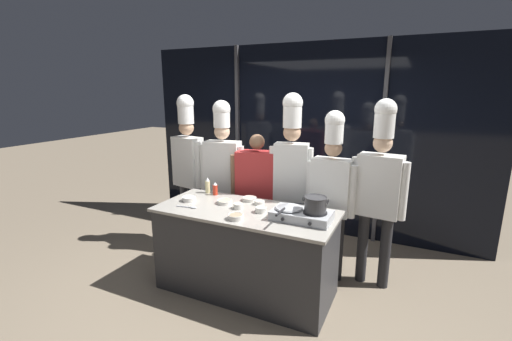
% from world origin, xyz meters
% --- Properties ---
extents(ground_plane, '(24.00, 24.00, 0.00)m').
position_xyz_m(ground_plane, '(0.00, 0.00, 0.00)').
color(ground_plane, '#7F705B').
extents(window_wall_back, '(5.01, 0.09, 2.70)m').
position_xyz_m(window_wall_back, '(0.00, 1.87, 1.35)').
color(window_wall_back, black).
rests_on(window_wall_back, ground_plane).
extents(demo_counter, '(1.82, 0.79, 0.89)m').
position_xyz_m(demo_counter, '(0.00, 0.00, 0.45)').
color(demo_counter, '#2D2D30').
rests_on(demo_counter, ground_plane).
extents(portable_stove, '(0.54, 0.32, 0.10)m').
position_xyz_m(portable_stove, '(0.59, -0.02, 0.94)').
color(portable_stove, '#B2B5BA').
rests_on(portable_stove, demo_counter).
extents(frying_pan, '(0.26, 0.45, 0.05)m').
position_xyz_m(frying_pan, '(0.47, -0.02, 1.01)').
color(frying_pan, '#ADAFB5').
rests_on(frying_pan, portable_stove).
extents(stock_pot, '(0.23, 0.20, 0.14)m').
position_xyz_m(stock_pot, '(0.72, -0.02, 1.06)').
color(stock_pot, '#333335').
rests_on(stock_pot, portable_stove).
extents(squeeze_bottle_chili, '(0.06, 0.06, 0.15)m').
position_xyz_m(squeeze_bottle_chili, '(-0.54, 0.30, 0.96)').
color(squeeze_bottle_chili, red).
rests_on(squeeze_bottle_chili, demo_counter).
extents(squeeze_bottle_oil, '(0.06, 0.06, 0.18)m').
position_xyz_m(squeeze_bottle_oil, '(-0.66, 0.33, 0.98)').
color(squeeze_bottle_oil, beige).
rests_on(squeeze_bottle_oil, demo_counter).
extents(prep_bowl_garlic, '(0.15, 0.15, 0.05)m').
position_xyz_m(prep_bowl_garlic, '(-0.67, -0.01, 0.92)').
color(prep_bowl_garlic, silver).
rests_on(prep_bowl_garlic, demo_counter).
extents(prep_bowl_mushrooms, '(0.15, 0.15, 0.05)m').
position_xyz_m(prep_bowl_mushrooms, '(0.04, -0.26, 0.92)').
color(prep_bowl_mushrooms, silver).
rests_on(prep_bowl_mushrooms, demo_counter).
extents(prep_bowl_noodles, '(0.10, 0.10, 0.05)m').
position_xyz_m(prep_bowl_noodles, '(-0.08, -0.00, 0.92)').
color(prep_bowl_noodles, silver).
rests_on(prep_bowl_noodles, demo_counter).
extents(prep_bowl_ginger, '(0.16, 0.16, 0.04)m').
position_xyz_m(prep_bowl_ginger, '(-0.29, 0.08, 0.92)').
color(prep_bowl_ginger, silver).
rests_on(prep_bowl_ginger, demo_counter).
extents(prep_bowl_onion, '(0.11, 0.11, 0.05)m').
position_xyz_m(prep_bowl_onion, '(0.17, 0.00, 0.92)').
color(prep_bowl_onion, silver).
rests_on(prep_bowl_onion, demo_counter).
extents(prep_bowl_shrimp, '(0.15, 0.15, 0.04)m').
position_xyz_m(prep_bowl_shrimp, '(-0.09, 0.27, 0.92)').
color(prep_bowl_shrimp, silver).
rests_on(prep_bowl_shrimp, demo_counter).
extents(prep_bowl_chicken, '(0.11, 0.11, 0.04)m').
position_xyz_m(prep_bowl_chicken, '(0.06, 0.21, 0.92)').
color(prep_bowl_chicken, silver).
rests_on(prep_bowl_chicken, demo_counter).
extents(serving_spoon_slotted, '(0.23, 0.07, 0.02)m').
position_xyz_m(serving_spoon_slotted, '(-0.53, -0.19, 0.90)').
color(serving_spoon_slotted, '#B2B5BA').
rests_on(serving_spoon_slotted, demo_counter).
extents(chef_head, '(0.52, 0.28, 2.00)m').
position_xyz_m(chef_head, '(-1.22, 0.73, 1.18)').
color(chef_head, '#4C4C51').
rests_on(chef_head, ground_plane).
extents(chef_sous, '(0.57, 0.30, 1.94)m').
position_xyz_m(chef_sous, '(-0.68, 0.71, 1.12)').
color(chef_sous, '#232326').
rests_on(chef_sous, ground_plane).
extents(person_guest, '(0.62, 0.33, 1.56)m').
position_xyz_m(person_guest, '(-0.20, 0.69, 0.93)').
color(person_guest, '#4C4C51').
rests_on(person_guest, ground_plane).
extents(chef_line, '(0.49, 0.26, 2.03)m').
position_xyz_m(chef_line, '(0.22, 0.71, 1.22)').
color(chef_line, '#2D3856').
rests_on(chef_line, ground_plane).
extents(chef_pastry, '(0.54, 0.23, 1.86)m').
position_xyz_m(chef_pastry, '(0.71, 0.63, 1.07)').
color(chef_pastry, '#232326').
rests_on(chef_pastry, ground_plane).
extents(chef_apprentice, '(0.56, 0.27, 1.98)m').
position_xyz_m(chef_apprentice, '(1.18, 0.70, 1.13)').
color(chef_apprentice, '#232326').
rests_on(chef_apprentice, ground_plane).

